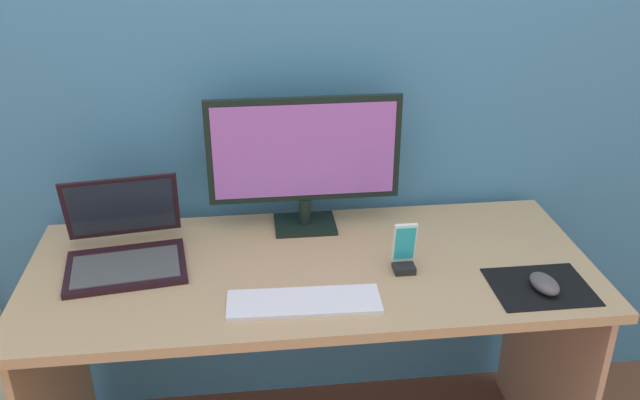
% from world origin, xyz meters
% --- Properties ---
extents(wall_back, '(6.00, 0.04, 2.50)m').
position_xyz_m(wall_back, '(0.00, 0.37, 1.25)').
color(wall_back, teal).
rests_on(wall_back, ground_plane).
extents(desk, '(1.52, 0.63, 0.73)m').
position_xyz_m(desk, '(0.00, 0.00, 0.59)').
color(desk, tan).
rests_on(desk, ground_plane).
extents(monitor, '(0.55, 0.14, 0.40)m').
position_xyz_m(monitor, '(0.01, 0.22, 0.95)').
color(monitor, black).
rests_on(monitor, desk).
extents(laptop, '(0.35, 0.33, 0.22)m').
position_xyz_m(laptop, '(-0.50, 0.08, 0.78)').
color(laptop, black).
rests_on(laptop, desk).
extents(keyboard_external, '(0.38, 0.13, 0.01)m').
position_xyz_m(keyboard_external, '(-0.04, -0.18, 0.74)').
color(keyboard_external, white).
rests_on(keyboard_external, desk).
extents(mousepad, '(0.25, 0.20, 0.00)m').
position_xyz_m(mousepad, '(0.57, -0.18, 0.73)').
color(mousepad, black).
rests_on(mousepad, desk).
extents(mouse, '(0.07, 0.11, 0.04)m').
position_xyz_m(mouse, '(0.57, -0.19, 0.75)').
color(mouse, '#51474E').
rests_on(mouse, mousepad).
extents(phone_in_dock, '(0.06, 0.05, 0.14)m').
position_xyz_m(phone_in_dock, '(0.24, -0.05, 0.78)').
color(phone_in_dock, black).
rests_on(phone_in_dock, desk).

